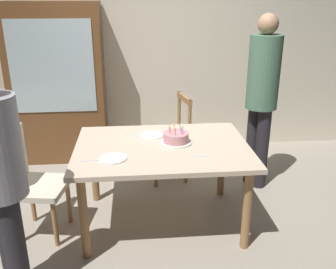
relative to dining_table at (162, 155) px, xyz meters
name	(u,v)px	position (x,y,z in m)	size (l,w,h in m)	color
ground	(163,221)	(0.00, 0.00, -0.67)	(6.40, 6.40, 0.00)	#9E9384
back_wall	(151,50)	(0.00, 1.85, 0.63)	(6.40, 0.10, 2.60)	beige
dining_table	(162,155)	(0.00, 0.00, 0.00)	(1.48, 1.08, 0.75)	beige
birthday_cake	(176,138)	(0.12, 0.05, 0.13)	(0.28, 0.28, 0.16)	silver
plate_near_celebrant	(113,158)	(-0.41, -0.24, 0.09)	(0.22, 0.22, 0.01)	white
plate_far_side	(152,135)	(-0.07, 0.24, 0.09)	(0.22, 0.22, 0.01)	white
fork_near_celebrant	(92,160)	(-0.57, -0.26, 0.09)	(0.18, 0.02, 0.01)	silver
fork_far_side	(135,136)	(-0.23, 0.25, 0.09)	(0.18, 0.02, 0.01)	silver
fork_near_guest	(200,156)	(0.29, -0.25, 0.09)	(0.18, 0.02, 0.01)	silver
chair_spindle_back	(169,140)	(0.14, 0.87, -0.21)	(0.52, 0.52, 0.95)	tan
chair_upholstered	(28,178)	(-1.13, -0.07, -0.13)	(0.51, 0.51, 0.95)	beige
person_celebrant	(0,176)	(-1.07, -0.78, 0.24)	(0.32, 0.32, 1.60)	#262328
person_guest	(262,92)	(1.07, 0.63, 0.37)	(0.32, 0.32, 1.81)	#262328
china_cabinet	(58,84)	(-1.14, 1.56, 0.29)	(1.10, 0.45, 1.90)	brown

